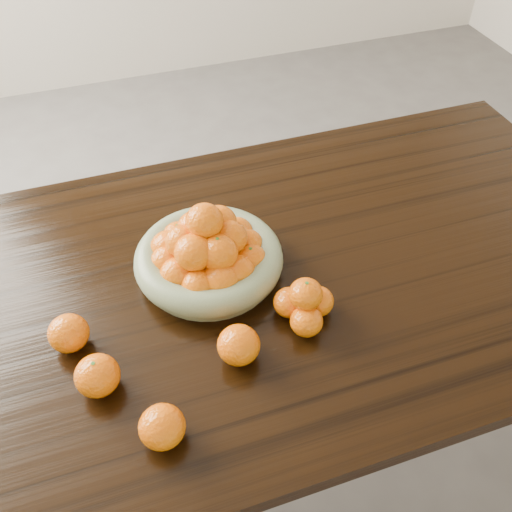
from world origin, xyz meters
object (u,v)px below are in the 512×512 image
object	(u,v)px
loose_orange_0	(97,376)
orange_pyramid	(305,304)
fruit_bowl	(208,254)
dining_table	(243,302)

from	to	relation	value
loose_orange_0	orange_pyramid	bearing A→B (deg)	4.29
fruit_bowl	orange_pyramid	world-z (taller)	fruit_bowl
loose_orange_0	fruit_bowl	bearing A→B (deg)	39.56
dining_table	fruit_bowl	bearing A→B (deg)	145.28
dining_table	orange_pyramid	bearing A→B (deg)	-60.26
dining_table	orange_pyramid	size ratio (longest dim) A/B	15.52
orange_pyramid	loose_orange_0	size ratio (longest dim) A/B	1.48
dining_table	fruit_bowl	size ratio (longest dim) A/B	5.86
orange_pyramid	loose_orange_0	world-z (taller)	orange_pyramid
orange_pyramid	loose_orange_0	xyz separation A→B (m)	(-0.44, -0.03, -0.00)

